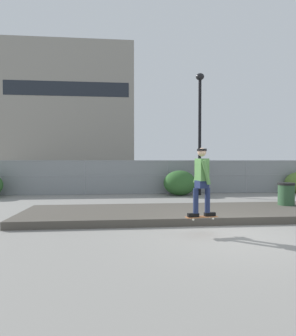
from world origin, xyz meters
name	(u,v)px	position (x,y,z in m)	size (l,w,h in m)	color
ground_plane	(225,234)	(0.00, 0.00, 0.00)	(120.00, 120.00, 0.00)	gray
gravel_berm	(199,213)	(0.00, 2.31, 0.11)	(11.36, 2.84, 0.22)	#4C473F
skateboard	(202,217)	(-0.58, 0.03, 0.44)	(0.82, 0.32, 0.07)	#9E5B33
skater	(202,178)	(-0.58, 0.03, 1.40)	(0.73, 0.61, 1.68)	black
chain_fence	(168,177)	(0.00, 8.64, 0.93)	(27.20, 0.06, 1.85)	gray
street_lamp	(200,119)	(1.60, 7.93, 4.05)	(0.44, 0.44, 6.46)	black
parked_car_near	(83,176)	(-5.07, 12.09, 0.84)	(4.55, 2.26, 1.66)	black
library_building	(74,112)	(-11.92, 49.46, 11.50)	(23.06, 13.28, 23.00)	gray
shrub_center	(180,183)	(0.51, 7.86, 0.66)	(1.71, 1.40, 1.32)	#2D5B28
trash_bin	(286,197)	(3.38, 2.90, 0.52)	(0.59, 0.59, 1.03)	#2D5133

